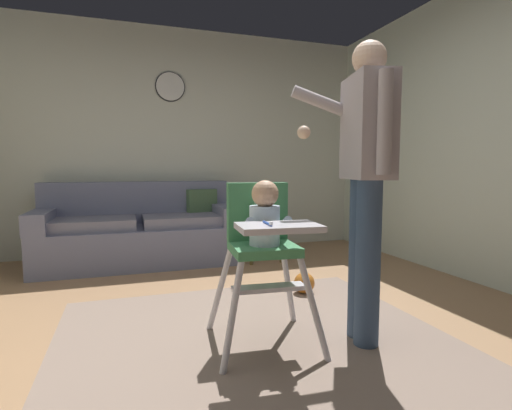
% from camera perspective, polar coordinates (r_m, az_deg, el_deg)
% --- Properties ---
extents(ground, '(6.11, 6.83, 0.10)m').
position_cam_1_polar(ground, '(2.54, -1.63, -19.30)').
color(ground, '#A47B55').
extents(wall_far, '(5.31, 0.06, 2.66)m').
position_cam_1_polar(wall_far, '(4.91, -10.73, 8.99)').
color(wall_far, silver).
rests_on(wall_far, ground).
extents(wall_right, '(0.06, 5.83, 2.66)m').
position_cam_1_polar(wall_right, '(3.89, 31.49, 9.29)').
color(wall_right, silver).
rests_on(wall_right, ground).
extents(area_rug, '(2.28, 2.32, 0.01)m').
position_cam_1_polar(area_rug, '(2.33, 0.99, -20.18)').
color(area_rug, gray).
rests_on(area_rug, ground).
extents(couch, '(2.03, 0.86, 0.86)m').
position_cam_1_polar(couch, '(4.39, -16.46, -3.77)').
color(couch, slate).
rests_on(couch, ground).
extents(high_chair, '(0.66, 0.76, 0.95)m').
position_cam_1_polar(high_chair, '(2.22, 1.11, -3.86)').
color(high_chair, silver).
rests_on(high_chair, ground).
extents(adult_standing, '(0.50, 0.58, 1.71)m').
position_cam_1_polar(adult_standing, '(2.31, 15.58, 4.20)').
color(adult_standing, '#344864').
rests_on(adult_standing, ground).
extents(toy_ball, '(0.17, 0.17, 0.17)m').
position_cam_1_polar(toy_ball, '(3.27, 7.01, -11.15)').
color(toy_ball, orange).
rests_on(toy_ball, ground).
extents(toy_ball_second, '(0.19, 0.19, 0.19)m').
position_cam_1_polar(toy_ball_second, '(3.51, 15.95, -10.00)').
color(toy_ball_second, '#284CB7').
rests_on(toy_ball_second, ground).
extents(side_table, '(0.40, 0.40, 0.52)m').
position_cam_1_polar(side_table, '(4.32, 0.78, -3.05)').
color(side_table, brown).
rests_on(side_table, ground).
extents(sippy_cup, '(0.07, 0.07, 0.10)m').
position_cam_1_polar(sippy_cup, '(4.28, 0.29, -0.56)').
color(sippy_cup, gold).
rests_on(sippy_cup, side_table).
extents(wall_clock, '(0.35, 0.04, 0.35)m').
position_cam_1_polar(wall_clock, '(4.94, -12.34, 16.41)').
color(wall_clock, white).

